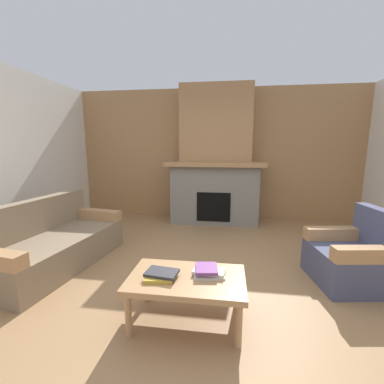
{
  "coord_description": "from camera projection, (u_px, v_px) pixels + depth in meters",
  "views": [
    {
      "loc": [
        0.26,
        -2.56,
        1.54
      ],
      "look_at": [
        -0.27,
        1.2,
        0.85
      ],
      "focal_mm": 24.03,
      "sensor_mm": 36.0,
      "label": 1
    }
  ],
  "objects": [
    {
      "name": "wall_back_wood_panel",
      "position": [
        216.0,
        154.0,
        5.49
      ],
      "size": [
        6.0,
        0.12,
        2.7
      ],
      "primitive_type": "cube",
      "color": "#A87A4C",
      "rests_on": "ground"
    },
    {
      "name": "armchair",
      "position": [
        354.0,
        258.0,
        2.89
      ],
      "size": [
        0.86,
        0.86,
        0.85
      ],
      "color": "#474C6B",
      "rests_on": "ground"
    },
    {
      "name": "couch",
      "position": [
        52.0,
        244.0,
        3.31
      ],
      "size": [
        1.08,
        1.9,
        0.85
      ],
      "color": "#847056",
      "rests_on": "ground"
    },
    {
      "name": "fireplace",
      "position": [
        215.0,
        165.0,
        5.15
      ],
      "size": [
        1.9,
        0.82,
        2.7
      ],
      "color": "gray",
      "rests_on": "ground"
    },
    {
      "name": "book_stack_center",
      "position": [
        208.0,
        271.0,
        2.24
      ],
      "size": [
        0.29,
        0.24,
        0.07
      ],
      "color": "beige",
      "rests_on": "coffee_table"
    },
    {
      "name": "coffee_table",
      "position": [
        187.0,
        283.0,
        2.22
      ],
      "size": [
        1.0,
        0.6,
        0.43
      ],
      "color": "tan",
      "rests_on": "ground"
    },
    {
      "name": "book_stack_near_edge",
      "position": [
        160.0,
        275.0,
        2.19
      ],
      "size": [
        0.29,
        0.24,
        0.06
      ],
      "color": "gold",
      "rests_on": "coffee_table"
    },
    {
      "name": "ground",
      "position": [
        201.0,
        289.0,
        2.8
      ],
      "size": [
        9.0,
        9.0,
        0.0
      ],
      "primitive_type": "plane",
      "color": "#9E754C"
    }
  ]
}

